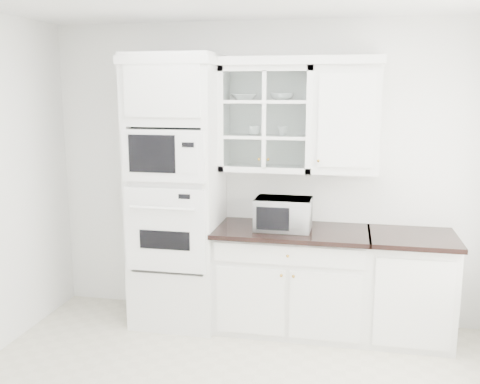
# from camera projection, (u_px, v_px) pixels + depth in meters

# --- Properties ---
(room_shell) EXTENTS (4.00, 3.50, 2.70)m
(room_shell) POSITION_uv_depth(u_px,v_px,m) (236.00, 139.00, 3.53)
(room_shell) COLOR white
(room_shell) RESTS_ON ground
(oven_column) EXTENTS (0.76, 0.68, 2.40)m
(oven_column) POSITION_uv_depth(u_px,v_px,m) (177.00, 193.00, 4.74)
(oven_column) COLOR white
(oven_column) RESTS_ON ground
(base_cabinet_run) EXTENTS (1.32, 0.67, 0.92)m
(base_cabinet_run) POSITION_uv_depth(u_px,v_px,m) (291.00, 279.00, 4.71)
(base_cabinet_run) COLOR white
(base_cabinet_run) RESTS_ON ground
(extra_base_cabinet) EXTENTS (0.72, 0.67, 0.92)m
(extra_base_cabinet) POSITION_uv_depth(u_px,v_px,m) (409.00, 287.00, 4.51)
(extra_base_cabinet) COLOR white
(extra_base_cabinet) RESTS_ON ground
(upper_cabinet_glass) EXTENTS (0.80, 0.33, 0.90)m
(upper_cabinet_glass) POSITION_uv_depth(u_px,v_px,m) (267.00, 119.00, 4.63)
(upper_cabinet_glass) COLOR white
(upper_cabinet_glass) RESTS_ON room_shell
(upper_cabinet_solid) EXTENTS (0.55, 0.33, 0.90)m
(upper_cabinet_solid) POSITION_uv_depth(u_px,v_px,m) (346.00, 120.00, 4.49)
(upper_cabinet_solid) COLOR white
(upper_cabinet_solid) RESTS_ON room_shell
(crown_molding) EXTENTS (2.14, 0.38, 0.07)m
(crown_molding) POSITION_uv_depth(u_px,v_px,m) (255.00, 61.00, 4.53)
(crown_molding) COLOR white
(crown_molding) RESTS_ON room_shell
(countertop_microwave) EXTENTS (0.48, 0.40, 0.27)m
(countertop_microwave) POSITION_uv_depth(u_px,v_px,m) (283.00, 214.00, 4.57)
(countertop_microwave) COLOR white
(countertop_microwave) RESTS_ON base_cabinet_run
(bowl_a) EXTENTS (0.28, 0.28, 0.06)m
(bowl_a) POSITION_uv_depth(u_px,v_px,m) (244.00, 97.00, 4.63)
(bowl_a) COLOR white
(bowl_a) RESTS_ON upper_cabinet_glass
(bowl_b) EXTENTS (0.25, 0.25, 0.06)m
(bowl_b) POSITION_uv_depth(u_px,v_px,m) (282.00, 97.00, 4.57)
(bowl_b) COLOR white
(bowl_b) RESTS_ON upper_cabinet_glass
(cup_a) EXTENTS (0.12, 0.12, 0.08)m
(cup_a) POSITION_uv_depth(u_px,v_px,m) (254.00, 130.00, 4.65)
(cup_a) COLOR white
(cup_a) RESTS_ON upper_cabinet_glass
(cup_b) EXTENTS (0.11, 0.11, 0.08)m
(cup_b) POSITION_uv_depth(u_px,v_px,m) (282.00, 131.00, 4.61)
(cup_b) COLOR white
(cup_b) RESTS_ON upper_cabinet_glass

